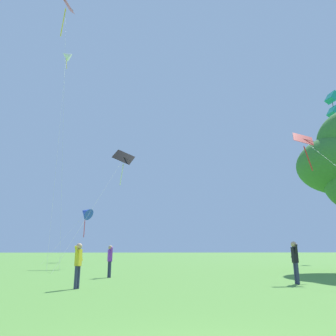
# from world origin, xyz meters

# --- Properties ---
(kite_green_small) EXTENTS (1.71, 9.78, 15.52)m
(kite_green_small) POSITION_xyz_m (21.22, 34.64, 14.70)
(kite_green_small) COLOR green
(kite_green_small) RESTS_ON ground_plane
(kite_teal_box) EXTENTS (1.38, 4.90, 13.71)m
(kite_teal_box) POSITION_xyz_m (14.01, 18.29, 12.46)
(kite_teal_box) COLOR teal
(kite_teal_box) RESTS_ON ground_plane
(kite_black_large) EXTENTS (4.54, 9.91, 11.32)m
(kite_black_large) POSITION_xyz_m (-3.07, 26.38, 9.74)
(kite_black_large) COLOR black
(kite_black_large) RESTS_ON ground_plane
(kite_red_high) EXTENTS (1.46, 10.50, 8.53)m
(kite_red_high) POSITION_xyz_m (8.79, 13.51, 7.44)
(kite_red_high) COLOR red
(kite_red_high) RESTS_ON ground_plane
(kite_pink_low) EXTENTS (3.50, 5.45, 26.85)m
(kite_pink_low) POSITION_xyz_m (-9.18, 23.70, 24.63)
(kite_pink_low) COLOR pink
(kite_pink_low) RESTS_ON ground_plane
(kite_white_distant) EXTENTS (3.12, 8.65, 23.17)m
(kite_white_distant) POSITION_xyz_m (-9.89, 27.86, 22.49)
(kite_white_distant) COLOR white
(kite_white_distant) RESTS_ON ground_plane
(kite_blue_delta) EXTENTS (4.30, 7.16, 7.13)m
(kite_blue_delta) POSITION_xyz_m (-8.51, 37.84, 6.13)
(kite_blue_delta) COLOR blue
(kite_blue_delta) RESTS_ON ground_plane
(person_near_tree) EXTENTS (0.29, 0.52, 1.67)m
(person_near_tree) POSITION_xyz_m (-3.23, 9.25, 1.00)
(person_near_tree) COLOR #2D3351
(person_near_tree) RESTS_ON ground_plane
(person_in_blue_jacket) EXTENTS (0.24, 0.57, 1.78)m
(person_in_blue_jacket) POSITION_xyz_m (5.85, 10.30, 1.07)
(person_in_blue_jacket) COLOR #2D3351
(person_in_blue_jacket) RESTS_ON ground_plane
(person_child_small) EXTENTS (0.35, 0.50, 1.66)m
(person_child_small) POSITION_xyz_m (-2.56, 14.21, 1.00)
(person_child_small) COLOR #2D3351
(person_child_small) RESTS_ON ground_plane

